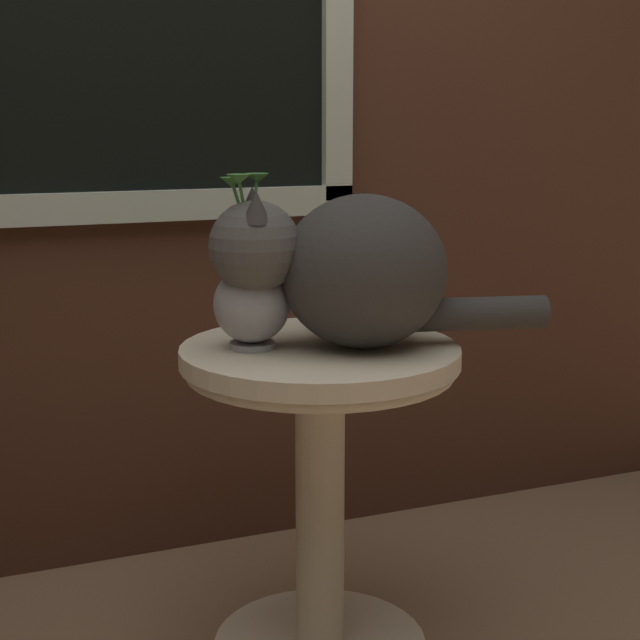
# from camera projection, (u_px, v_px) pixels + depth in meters

# --- Properties ---
(back_wall) EXTENTS (4.00, 0.07, 2.60)m
(back_wall) POSITION_uv_depth(u_px,v_px,m) (120.00, 5.00, 2.13)
(back_wall) COLOR #47281C
(back_wall) RESTS_ON ground_plane
(wicker_side_table) EXTENTS (0.53, 0.53, 0.64)m
(wicker_side_table) POSITION_uv_depth(u_px,v_px,m) (320.00, 450.00, 1.86)
(wicker_side_table) COLOR beige
(wicker_side_table) RESTS_ON ground_plane
(cat) EXTENTS (0.63, 0.35, 0.30)m
(cat) POSITION_uv_depth(u_px,v_px,m) (351.00, 269.00, 1.77)
(cat) COLOR #33302D
(cat) RESTS_ON wicker_side_table
(pewter_vase_with_ivy) EXTENTS (0.14, 0.14, 0.32)m
(pewter_vase_with_ivy) POSITION_uv_depth(u_px,v_px,m) (251.00, 294.00, 1.78)
(pewter_vase_with_ivy) COLOR #99999E
(pewter_vase_with_ivy) RESTS_ON wicker_side_table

